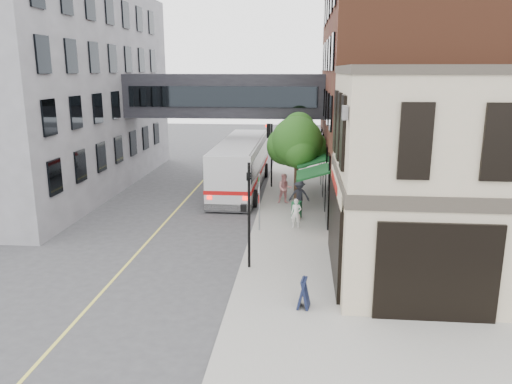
% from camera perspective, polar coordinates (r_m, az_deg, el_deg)
% --- Properties ---
extents(ground, '(120.00, 120.00, 0.00)m').
position_cam_1_polar(ground, '(19.70, -2.59, -11.11)').
color(ground, '#38383A').
rests_on(ground, ground).
extents(sidewalk_main, '(4.00, 60.00, 0.15)m').
position_cam_1_polar(sidewalk_main, '(32.74, 4.24, -0.77)').
color(sidewalk_main, gray).
rests_on(sidewalk_main, ground).
extents(corner_building, '(10.19, 8.12, 8.45)m').
position_cam_1_polar(corner_building, '(21.12, 23.00, 1.55)').
color(corner_building, '#C6B297').
rests_on(corner_building, ground).
extents(brick_building, '(13.76, 18.00, 14.00)m').
position_cam_1_polar(brick_building, '(33.55, 18.50, 10.88)').
color(brick_building, '#592D1C').
rests_on(brick_building, ground).
extents(opposite_building, '(14.00, 24.00, 14.00)m').
position_cam_1_polar(opposite_building, '(38.96, -25.22, 10.63)').
color(opposite_building, slate).
rests_on(opposite_building, ground).
extents(skyway_bridge, '(14.00, 3.18, 3.00)m').
position_cam_1_polar(skyway_bridge, '(36.16, -3.54, 10.94)').
color(skyway_bridge, black).
rests_on(skyway_bridge, ground).
extents(traffic_signal_near, '(0.44, 0.22, 4.60)m').
position_cam_1_polar(traffic_signal_near, '(20.51, -0.89, -1.21)').
color(traffic_signal_near, black).
rests_on(traffic_signal_near, sidewalk_main).
extents(traffic_signal_far, '(0.53, 0.28, 4.50)m').
position_cam_1_polar(traffic_signal_far, '(35.12, 1.58, 5.69)').
color(traffic_signal_far, black).
rests_on(traffic_signal_far, sidewalk_main).
extents(street_sign_pole, '(0.08, 0.75, 3.00)m').
position_cam_1_polar(street_sign_pole, '(25.59, 0.38, -0.59)').
color(street_sign_pole, gray).
rests_on(street_sign_pole, sidewalk_main).
extents(street_tree, '(3.80, 3.20, 5.60)m').
position_cam_1_polar(street_tree, '(31.22, 4.69, 5.69)').
color(street_tree, '#382619').
rests_on(street_tree, sidewalk_main).
extents(lane_marking, '(0.12, 40.00, 0.01)m').
position_cam_1_polar(lane_marking, '(29.87, -9.50, -2.50)').
color(lane_marking, '#D8CC4C').
rests_on(lane_marking, ground).
extents(bus, '(3.17, 12.80, 3.44)m').
position_cam_1_polar(bus, '(35.18, -1.72, 3.38)').
color(bus, silver).
rests_on(bus, ground).
extents(pedestrian_a, '(0.58, 0.40, 1.55)m').
position_cam_1_polar(pedestrian_a, '(26.39, 4.61, -2.45)').
color(pedestrian_a, white).
rests_on(pedestrian_a, sidewalk_main).
extents(pedestrian_b, '(1.02, 0.85, 1.87)m').
position_cam_1_polar(pedestrian_b, '(31.11, 3.30, 0.39)').
color(pedestrian_b, pink).
rests_on(pedestrian_b, sidewalk_main).
extents(pedestrian_c, '(1.20, 0.69, 1.86)m').
position_cam_1_polar(pedestrian_c, '(29.48, 4.98, -0.41)').
color(pedestrian_c, '#212229').
rests_on(pedestrian_c, sidewalk_main).
extents(newspaper_box, '(0.59, 0.55, 0.97)m').
position_cam_1_polar(newspaper_box, '(28.13, 4.67, -2.04)').
color(newspaper_box, '#166031').
rests_on(newspaper_box, sidewalk_main).
extents(sandwich_board, '(0.47, 0.65, 1.07)m').
position_cam_1_polar(sandwich_board, '(17.89, 5.47, -11.43)').
color(sandwich_board, '#101732').
rests_on(sandwich_board, sidewalk_main).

